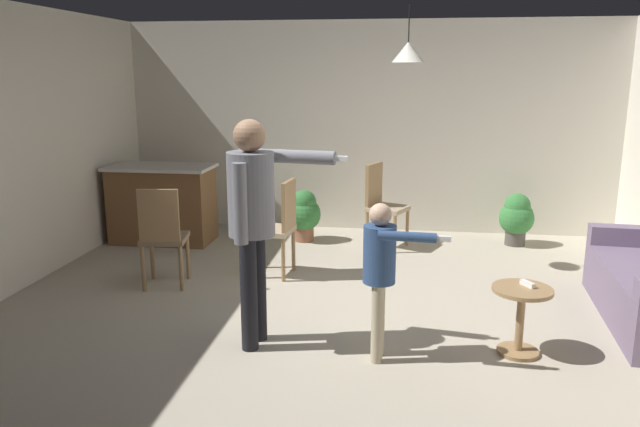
{
  "coord_description": "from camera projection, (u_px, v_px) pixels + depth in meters",
  "views": [
    {
      "loc": [
        0.51,
        -4.8,
        2.07
      ],
      "look_at": [
        -0.14,
        -0.28,
        1.0
      ],
      "focal_mm": 34.28,
      "sensor_mm": 36.0,
      "label": 1
    }
  ],
  "objects": [
    {
      "name": "potted_plant_by_wall",
      "position": [
        304.0,
        213.0,
        7.56
      ],
      "size": [
        0.42,
        0.42,
        0.64
      ],
      "color": "brown",
      "rests_on": "ground"
    },
    {
      "name": "ground",
      "position": [
        341.0,
        321.0,
        5.17
      ],
      "size": [
        7.68,
        7.68,
        0.0
      ],
      "primitive_type": "plane",
      "color": "#B2A893"
    },
    {
      "name": "kitchen_counter",
      "position": [
        163.0,
        203.0,
        7.51
      ],
      "size": [
        1.26,
        0.66,
        0.95
      ],
      "color": "brown",
      "rests_on": "ground"
    },
    {
      "name": "wall_back",
      "position": [
        368.0,
        128.0,
        7.95
      ],
      "size": [
        6.4,
        0.1,
        2.7
      ],
      "primitive_type": "cube",
      "color": "silver",
      "rests_on": "ground"
    },
    {
      "name": "potted_plant_corner",
      "position": [
        517.0,
        217.0,
        7.37
      ],
      "size": [
        0.42,
        0.42,
        0.64
      ],
      "color": "#4C4742",
      "rests_on": "ground"
    },
    {
      "name": "dining_chair_centre_back",
      "position": [
        163.0,
        233.0,
        5.87
      ],
      "size": [
        0.49,
        0.49,
        1.0
      ],
      "rotation": [
        0.0,
        0.0,
        0.17
      ],
      "color": "#99754C",
      "rests_on": "ground"
    },
    {
      "name": "spare_remote_on_table",
      "position": [
        528.0,
        284.0,
        4.5
      ],
      "size": [
        0.1,
        0.13,
        0.04
      ],
      "primitive_type": "cube",
      "rotation": [
        0.0,
        0.0,
        0.54
      ],
      "color": "white",
      "rests_on": "side_table_by_couch"
    },
    {
      "name": "dining_chair_near_wall",
      "position": [
        278.0,
        224.0,
        6.23
      ],
      "size": [
        0.46,
        0.46,
        1.0
      ],
      "rotation": [
        0.0,
        0.0,
        1.47
      ],
      "color": "#99754C",
      "rests_on": "ground"
    },
    {
      "name": "side_table_by_couch",
      "position": [
        521.0,
        313.0,
        4.51
      ],
      "size": [
        0.44,
        0.44,
        0.52
      ],
      "color": "#99754C",
      "rests_on": "ground"
    },
    {
      "name": "person_child",
      "position": [
        381.0,
        264.0,
        4.34
      ],
      "size": [
        0.6,
        0.36,
        1.17
      ],
      "rotation": [
        0.0,
        0.0,
        -1.63
      ],
      "color": "tan",
      "rests_on": "ground"
    },
    {
      "name": "dining_chair_by_counter",
      "position": [
        382.0,
        202.0,
        7.28
      ],
      "size": [
        0.55,
        0.55,
        1.0
      ],
      "rotation": [
        0.0,
        0.0,
        4.31
      ],
      "color": "#99754C",
      "rests_on": "ground"
    },
    {
      "name": "person_adult",
      "position": [
        253.0,
        209.0,
        4.5
      ],
      "size": [
        0.88,
        0.5,
        1.74
      ],
      "rotation": [
        0.0,
        0.0,
        -1.71
      ],
      "color": "black",
      "rests_on": "ground"
    },
    {
      "name": "ceiling_light_pendant",
      "position": [
        408.0,
        52.0,
        6.0
      ],
      "size": [
        0.32,
        0.32,
        0.55
      ],
      "color": "silver"
    }
  ]
}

